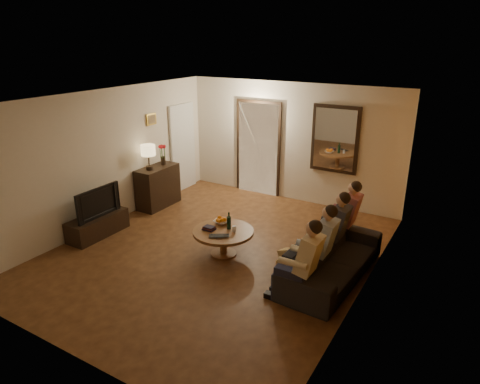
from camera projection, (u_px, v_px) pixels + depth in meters
The scene contains 33 objects.
floor at pixel (216, 251), 7.41m from camera, with size 5.00×6.00×0.01m, color #482813.
ceiling at pixel (213, 99), 6.51m from camera, with size 5.00×6.00×0.01m, color white.
back_wall at pixel (291, 142), 9.38m from camera, with size 5.00×0.02×2.60m, color beige.
front_wall at pixel (57, 257), 4.54m from camera, with size 5.00×0.02×2.60m, color beige.
left_wall at pixel (106, 159), 8.16m from camera, with size 0.02×6.00×2.60m, color beige.
right_wall at pixel (369, 210), 5.76m from camera, with size 0.02×6.00×2.60m, color beige.
orange_accent at pixel (368, 210), 5.77m from camera, with size 0.01×6.00×2.60m, color #C07920.
kitchen_doorway at pixel (258, 149), 9.84m from camera, with size 1.00×0.06×2.10m, color #FFE0A5.
door_trim at pixel (258, 149), 9.83m from camera, with size 1.12×0.04×2.22m, color black.
fridge_glimpse at pixel (268, 157), 9.77m from camera, with size 0.45×0.03×1.70m, color silver.
mirror_frame at pixel (335, 139), 8.80m from camera, with size 1.00×0.05×1.40m, color black.
mirror_glass at pixel (334, 140), 8.78m from camera, with size 0.86×0.02×1.26m, color white.
white_door at pixel (183, 148), 10.09m from camera, with size 0.06×0.85×2.04m, color white.
framed_art at pixel (151, 119), 9.00m from camera, with size 0.03×0.28×0.24m, color #B28C33.
art_canvas at pixel (152, 119), 9.00m from camera, with size 0.01×0.22×0.18m, color brown.
dresser at pixel (158, 187), 9.24m from camera, with size 0.45×0.99×0.88m, color black.
table_lamp at pixel (149, 157), 8.82m from camera, with size 0.30×0.30×0.54m, color beige, non-canonical shape.
flower_vase at pixel (163, 155), 9.19m from camera, with size 0.14×0.14×0.44m, color red, non-canonical shape.
tv_stand at pixel (98, 225), 7.94m from camera, with size 0.45×1.16×0.39m, color black.
tv at pixel (95, 202), 7.78m from camera, with size 0.13×0.97×0.56m, color black.
sofa at pixel (332, 258), 6.51m from camera, with size 0.86×2.19×0.64m, color black.
person_a at pixel (304, 266), 5.73m from camera, with size 0.60×0.40×1.20m, color tan, non-canonical shape.
person_b at pixel (320, 248), 6.22m from camera, with size 0.60×0.40×1.20m, color tan, non-canonical shape.
person_c at pixel (334, 233), 6.70m from camera, with size 0.60×0.40×1.20m, color tan, non-canonical shape.
person_d at pixel (346, 220), 7.19m from camera, with size 0.60×0.40×1.20m, color tan, non-canonical shape.
dog at pixel (292, 256), 6.65m from camera, with size 0.56×0.24×0.56m, color #AA874E, non-canonical shape.
coffee_table at pixel (223, 242), 7.22m from camera, with size 1.03×1.03×0.45m, color brown.
bowl at pixel (221, 222), 7.39m from camera, with size 0.26×0.26×0.06m, color white.
oranges at pixel (221, 218), 7.37m from camera, with size 0.20×0.20×0.08m, color orange, non-canonical shape.
wine_bottle at pixel (229, 220), 7.14m from camera, with size 0.07×0.07×0.31m, color black, non-canonical shape.
wine_glass at pixel (234, 229), 7.08m from camera, with size 0.06×0.06×0.10m, color silver.
book_stack at pixel (209, 228), 7.15m from camera, with size 0.20×0.15×0.07m, color black, non-canonical shape.
laptop at pixel (219, 237), 6.86m from camera, with size 0.33×0.21×0.03m, color black.
Camera 1 is at (3.72, -5.47, 3.52)m, focal length 32.00 mm.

